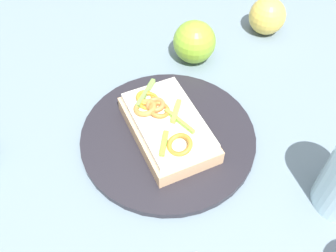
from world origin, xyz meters
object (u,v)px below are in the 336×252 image
plate (168,136)px  apple_1 (194,42)px  apple_3 (267,16)px  sandwich (167,126)px

plate → apple_1: bearing=-168.1°
apple_3 → plate: bearing=-9.3°
sandwich → apple_1: (-0.19, -0.04, 0.01)m
plate → apple_3: (-0.32, 0.05, 0.03)m
plate → apple_1: 0.19m
sandwich → apple_3: bearing=-60.2°
apple_1 → apple_3: size_ratio=1.09×
plate → sandwich: size_ratio=1.42×
apple_3 → sandwich: bearing=-9.6°
plate → apple_3: 0.33m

